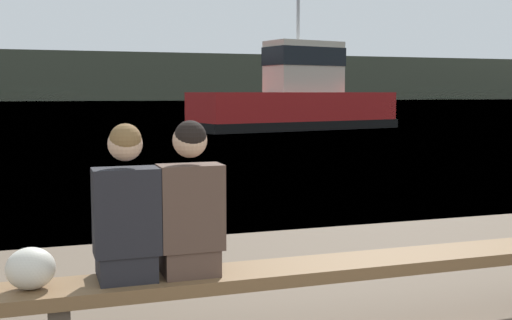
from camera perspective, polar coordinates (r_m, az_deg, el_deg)
The scene contains 7 objects.
water_surface at distance 126.80m, azimuth -18.08°, elevation 5.01°, with size 240.00×240.00×0.00m, color teal.
far_shoreline at distance 131.15m, azimuth -18.17°, elevation 7.08°, with size 600.00×12.00×9.38m, color #424738.
bench_main at distance 3.89m, azimuth -17.19°, elevation -11.84°, with size 8.15×0.41×0.49m.
person_left at distance 3.80m, azimuth -11.46°, elevation -4.62°, with size 0.38×0.38×0.92m.
person_right at distance 3.86m, azimuth -5.91°, elevation -4.22°, with size 0.38×0.38×0.93m.
shopping_bag at distance 3.84m, azimuth -19.40°, elevation -9.08°, with size 0.27×0.22×0.24m.
tugboat_red at distance 27.99m, azimuth 3.67°, elevation 5.20°, with size 9.80×4.89×6.18m.
Camera 1 is at (-1.19, -1.27, 1.58)m, focal length 45.00 mm.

